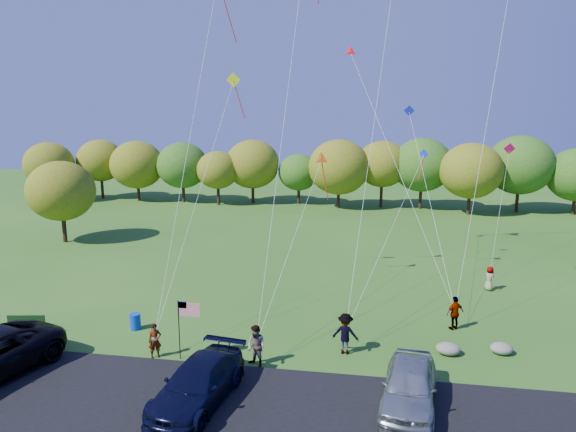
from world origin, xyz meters
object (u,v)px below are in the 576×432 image
object	(u,v)px
minivan_navy	(198,383)
flyer_e	(489,278)
flyer_c	(345,333)
flyer_b	(256,346)
flyer_a	(155,341)
park_bench	(28,324)
trash_barrel	(135,322)
flyer_d	(455,313)
minivan_silver	(409,385)

from	to	relation	value
minivan_navy	flyer_e	distance (m)	20.37
flyer_e	flyer_c	bearing A→B (deg)	112.71
flyer_b	flyer_c	bearing A→B (deg)	57.14
flyer_a	park_bench	world-z (taller)	flyer_a
flyer_e	flyer_b	bearing A→B (deg)	107.03
trash_barrel	minivan_navy	bearing A→B (deg)	-47.86
minivan_navy	flyer_a	world-z (taller)	minivan_navy
flyer_c	flyer_d	bearing A→B (deg)	-139.77
flyer_e	park_bench	bearing A→B (deg)	86.20
flyer_a	trash_barrel	xyz separation A→B (m)	(-2.29, 2.75, -0.39)
flyer_e	park_bench	world-z (taller)	flyer_e
minivan_navy	flyer_e	xyz separation A→B (m)	(13.60, 15.16, -0.07)
flyer_d	flyer_e	xyz separation A→B (m)	(3.01, 6.47, -0.11)
flyer_b	minivan_navy	bearing A→B (deg)	-84.21
flyer_d	trash_barrel	xyz separation A→B (m)	(-16.05, -2.67, -0.47)
minivan_silver	flyer_d	distance (m)	8.09
minivan_silver	flyer_a	size ratio (longest dim) A/B	3.02
park_bench	minivan_silver	bearing A→B (deg)	-20.97
flyer_b	park_bench	size ratio (longest dim) A/B	1.00
minivan_silver	flyer_c	distance (m)	4.81
minivan_navy	flyer_c	bearing A→B (deg)	52.38
flyer_b	flyer_e	world-z (taller)	flyer_b
flyer_b	flyer_d	distance (m)	10.59
minivan_navy	flyer_e	world-z (taller)	minivan_navy
flyer_a	park_bench	distance (m)	7.42
minivan_navy	park_bench	xyz separation A→B (m)	(-10.46, 4.59, -0.29)
flyer_a	flyer_e	size ratio (longest dim) A/B	1.05
flyer_a	park_bench	size ratio (longest dim) A/B	0.87
minivan_silver	flyer_b	world-z (taller)	flyer_b
flyer_e	trash_barrel	world-z (taller)	flyer_e
minivan_silver	flyer_d	bearing A→B (deg)	77.51
flyer_a	trash_barrel	distance (m)	3.60
minivan_navy	flyer_d	size ratio (longest dim) A/B	3.03
minivan_silver	flyer_e	distance (m)	15.21
flyer_d	trash_barrel	distance (m)	16.28
flyer_c	minivan_silver	bearing A→B (deg)	129.29
flyer_c	flyer_a	bearing A→B (deg)	18.87
park_bench	flyer_d	bearing A→B (deg)	0.90
flyer_e	minivan_navy	bearing A→B (deg)	110.58
minivan_navy	flyer_c	xyz separation A→B (m)	(5.25, 5.13, 0.12)
minivan_silver	park_bench	bearing A→B (deg)	176.46
flyer_a	minivan_silver	bearing A→B (deg)	-44.09
flyer_d	flyer_e	size ratio (longest dim) A/B	1.15
flyer_a	flyer_d	size ratio (longest dim) A/B	0.91
flyer_a	flyer_c	size ratio (longest dim) A/B	0.84
flyer_a	flyer_c	xyz separation A→B (m)	(8.41, 1.85, 0.15)
flyer_d	park_bench	bearing A→B (deg)	-20.50
flyer_d	trash_barrel	bearing A→B (deg)	-22.09
trash_barrel	flyer_a	bearing A→B (deg)	-50.18
minivan_silver	flyer_b	bearing A→B (deg)	168.42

